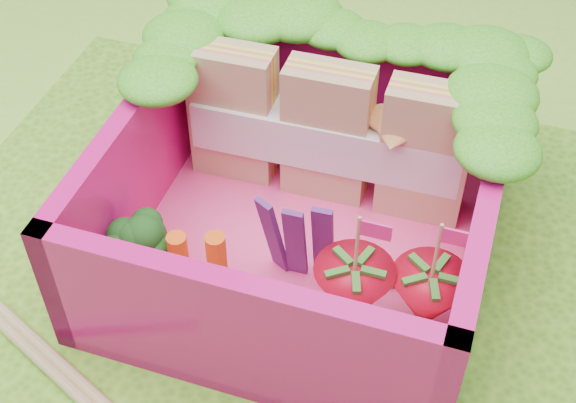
{
  "coord_description": "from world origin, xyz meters",
  "views": [
    {
      "loc": [
        0.67,
        -1.63,
        2.28
      ],
      "look_at": [
        0.05,
        0.26,
        0.28
      ],
      "focal_mm": 50.0,
      "sensor_mm": 36.0,
      "label": 1
    }
  ],
  "objects_px": {
    "strawberry_left": "(353,295)",
    "strawberry_right": "(427,301)",
    "sandwich_stack": "(329,134)",
    "broccoli": "(141,241)",
    "bento_box": "(302,200)"
  },
  "relations": [
    {
      "from": "strawberry_left",
      "to": "strawberry_right",
      "type": "height_order",
      "value": "strawberry_left"
    },
    {
      "from": "sandwich_stack",
      "to": "broccoli",
      "type": "height_order",
      "value": "sandwich_stack"
    },
    {
      "from": "strawberry_left",
      "to": "bento_box",
      "type": "bearing_deg",
      "value": 133.19
    },
    {
      "from": "broccoli",
      "to": "strawberry_right",
      "type": "distance_m",
      "value": 0.98
    },
    {
      "from": "bento_box",
      "to": "sandwich_stack",
      "type": "distance_m",
      "value": 0.32
    },
    {
      "from": "sandwich_stack",
      "to": "broccoli",
      "type": "distance_m",
      "value": 0.79
    },
    {
      "from": "sandwich_stack",
      "to": "bento_box",
      "type": "bearing_deg",
      "value": -91.15
    },
    {
      "from": "bento_box",
      "to": "broccoli",
      "type": "bearing_deg",
      "value": -146.76
    },
    {
      "from": "strawberry_left",
      "to": "strawberry_right",
      "type": "bearing_deg",
      "value": 13.04
    },
    {
      "from": "bento_box",
      "to": "strawberry_left",
      "type": "height_order",
      "value": "strawberry_left"
    },
    {
      "from": "bento_box",
      "to": "strawberry_left",
      "type": "bearing_deg",
      "value": -46.81
    },
    {
      "from": "bento_box",
      "to": "strawberry_right",
      "type": "bearing_deg",
      "value": -24.49
    },
    {
      "from": "sandwich_stack",
      "to": "strawberry_left",
      "type": "height_order",
      "value": "sandwich_stack"
    },
    {
      "from": "strawberry_right",
      "to": "strawberry_left",
      "type": "bearing_deg",
      "value": -166.96
    },
    {
      "from": "broccoli",
      "to": "strawberry_left",
      "type": "xyz_separation_m",
      "value": [
        0.74,
        0.03,
        -0.03
      ]
    }
  ]
}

